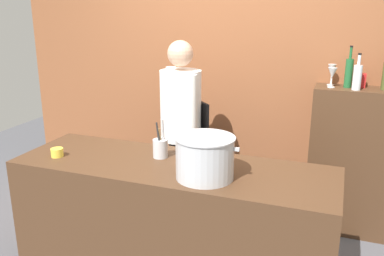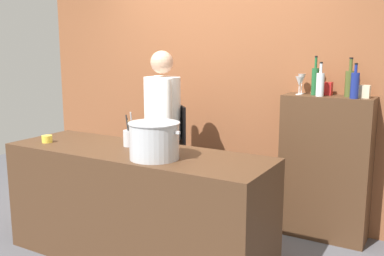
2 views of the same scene
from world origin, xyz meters
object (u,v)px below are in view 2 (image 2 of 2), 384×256
object	(u,v)px
butter_jar	(47,139)
wine_bottle_cobalt	(355,85)
wine_bottle_olive	(350,83)
wine_glass_tall	(302,80)
chef	(163,126)
utensil_crock	(130,137)
spice_tin_cream	(365,92)
wine_bottle_clear	(320,84)
wine_bottle_green	(315,81)
stockpot_large	(154,141)
wine_glass_short	(299,82)
spice_tin_red	(327,89)

from	to	relation	value
butter_jar	wine_bottle_cobalt	size ratio (longest dim) A/B	0.30
wine_bottle_olive	wine_glass_tall	xyz separation A→B (m)	(-0.42, 0.05, 0.01)
chef	utensil_crock	bearing A→B (deg)	144.38
chef	spice_tin_cream	xyz separation A→B (m)	(1.69, 0.46, 0.37)
wine_bottle_clear	wine_bottle_green	bearing A→B (deg)	129.01
butter_jar	chef	bearing A→B (deg)	54.74
utensil_crock	wine_bottle_clear	bearing A→B (deg)	38.88
wine_bottle_cobalt	wine_bottle_clear	distance (m)	0.29
wine_bottle_olive	spice_tin_cream	xyz separation A→B (m)	(0.13, -0.03, -0.07)
wine_bottle_olive	wine_glass_tall	bearing A→B (deg)	173.63
stockpot_large	chef	bearing A→B (deg)	120.24
wine_glass_short	spice_tin_red	size ratio (longest dim) A/B	1.44
wine_bottle_clear	wine_glass_tall	xyz separation A→B (m)	(-0.20, 0.14, 0.02)
butter_jar	wine_bottle_green	world-z (taller)	wine_bottle_green
utensil_crock	wine_bottle_green	xyz separation A→B (m)	(1.19, 1.09, 0.43)
stockpot_large	wine_glass_short	distance (m)	1.48
utensil_crock	butter_jar	world-z (taller)	utensil_crock
utensil_crock	spice_tin_cream	xyz separation A→B (m)	(1.60, 1.07, 0.36)
butter_jar	spice_tin_red	xyz separation A→B (m)	(1.97, 1.38, 0.40)
chef	wine_bottle_clear	size ratio (longest dim) A/B	5.74
wine_bottle_cobalt	wine_glass_tall	size ratio (longest dim) A/B	1.62
utensil_crock	spice_tin_red	xyz separation A→B (m)	(1.28, 1.14, 0.36)
wine_bottle_cobalt	wine_glass_tall	bearing A→B (deg)	160.81
wine_bottle_green	wine_bottle_cobalt	bearing A→B (deg)	-17.66
stockpot_large	butter_jar	bearing A→B (deg)	-179.47
chef	utensil_crock	size ratio (longest dim) A/B	5.88
wine_bottle_olive	wine_glass_short	xyz separation A→B (m)	(-0.41, -0.05, -0.01)
butter_jar	wine_glass_tall	size ratio (longest dim) A/B	0.49
spice_tin_red	wine_glass_short	bearing A→B (deg)	-157.76
wine_glass_short	spice_tin_cream	world-z (taller)	wine_glass_short
stockpot_large	butter_jar	xyz separation A→B (m)	(-1.09, -0.01, -0.10)
spice_tin_red	wine_bottle_olive	bearing A→B (deg)	-11.68
utensil_crock	wine_glass_tall	distance (m)	1.62
wine_bottle_olive	wine_glass_short	world-z (taller)	wine_bottle_olive
utensil_crock	wine_glass_short	distance (m)	1.55
wine_bottle_clear	utensil_crock	bearing A→B (deg)	-141.12
stockpot_large	spice_tin_red	xyz separation A→B (m)	(0.88, 1.37, 0.30)
spice_tin_cream	butter_jar	bearing A→B (deg)	-150.17
utensil_crock	spice_tin_red	world-z (taller)	spice_tin_red
chef	wine_bottle_green	world-z (taller)	chef
wine_bottle_green	wine_glass_short	xyz separation A→B (m)	(-0.12, -0.04, -0.01)
butter_jar	wine_bottle_olive	world-z (taller)	wine_bottle_olive
stockpot_large	wine_glass_tall	xyz separation A→B (m)	(0.65, 1.38, 0.37)
stockpot_large	wine_bottle_olive	size ratio (longest dim) A/B	1.31
wine_bottle_clear	spice_tin_cream	bearing A→B (deg)	10.26
utensil_crock	spice_tin_cream	world-z (taller)	spice_tin_cream
butter_jar	stockpot_large	bearing A→B (deg)	0.53
chef	butter_jar	bearing A→B (deg)	101.12
chef	wine_bottle_olive	bearing A→B (deg)	-116.27
butter_jar	wine_bottle_cobalt	xyz separation A→B (m)	(2.23, 1.22, 0.46)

